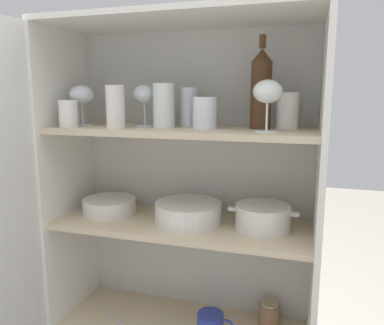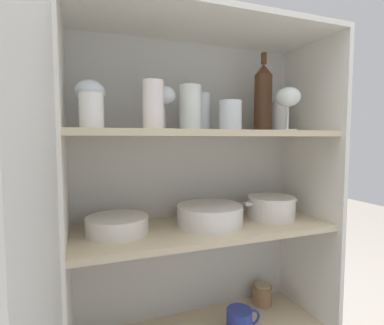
% 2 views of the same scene
% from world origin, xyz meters
% --- Properties ---
extents(cupboard_back_panel, '(0.92, 0.02, 1.42)m').
position_xyz_m(cupboard_back_panel, '(0.00, 0.32, 0.71)').
color(cupboard_back_panel, silver).
rests_on(cupboard_back_panel, ground_plane).
extents(cupboard_side_left, '(0.02, 0.35, 1.42)m').
position_xyz_m(cupboard_side_left, '(-0.45, 0.16, 0.71)').
color(cupboard_side_left, white).
rests_on(cupboard_side_left, ground_plane).
extents(cupboard_side_right, '(0.02, 0.35, 1.42)m').
position_xyz_m(cupboard_side_right, '(0.45, 0.16, 0.71)').
color(cupboard_side_right, white).
rests_on(cupboard_side_right, ground_plane).
extents(cupboard_top_panel, '(0.92, 0.35, 0.02)m').
position_xyz_m(cupboard_top_panel, '(0.00, 0.16, 1.43)').
color(cupboard_top_panel, white).
rests_on(cupboard_top_panel, cupboard_side_left).
extents(shelf_board_middle, '(0.88, 0.31, 0.02)m').
position_xyz_m(shelf_board_middle, '(0.00, 0.16, 0.74)').
color(shelf_board_middle, beige).
extents(shelf_board_upper, '(0.88, 0.31, 0.02)m').
position_xyz_m(shelf_board_upper, '(0.00, 0.16, 1.07)').
color(shelf_board_upper, beige).
extents(tumbler_glass_0, '(0.06, 0.06, 0.09)m').
position_xyz_m(tumbler_glass_0, '(-0.37, 0.06, 1.12)').
color(tumbler_glass_0, white).
rests_on(tumbler_glass_0, shelf_board_upper).
extents(tumbler_glass_1, '(0.07, 0.07, 0.15)m').
position_xyz_m(tumbler_glass_1, '(-0.06, 0.15, 1.15)').
color(tumbler_glass_1, white).
rests_on(tumbler_glass_1, shelf_board_upper).
extents(tumbler_glass_2, '(0.07, 0.07, 0.12)m').
position_xyz_m(tumbler_glass_2, '(0.34, 0.22, 1.14)').
color(tumbler_glass_2, white).
rests_on(tumbler_glass_2, shelf_board_upper).
extents(tumbler_glass_3, '(0.06, 0.06, 0.13)m').
position_xyz_m(tumbler_glass_3, '(0.01, 0.22, 1.14)').
color(tumbler_glass_3, white).
rests_on(tumbler_glass_3, shelf_board_upper).
extents(tumbler_glass_4, '(0.08, 0.08, 0.10)m').
position_xyz_m(tumbler_glass_4, '(0.09, 0.14, 1.13)').
color(tumbler_glass_4, white).
rests_on(tumbler_glass_4, shelf_board_upper).
extents(tumbler_glass_5, '(0.06, 0.06, 0.14)m').
position_xyz_m(tumbler_glass_5, '(-0.20, 0.08, 1.15)').
color(tumbler_glass_5, silver).
rests_on(tumbler_glass_5, shelf_board_upper).
extents(wine_glass_0, '(0.09, 0.09, 0.15)m').
position_xyz_m(wine_glass_0, '(0.29, 0.09, 1.19)').
color(wine_glass_0, white).
rests_on(wine_glass_0, shelf_board_upper).
extents(wine_glass_1, '(0.09, 0.09, 0.14)m').
position_xyz_m(wine_glass_1, '(-0.37, 0.15, 1.18)').
color(wine_glass_1, white).
rests_on(wine_glass_1, shelf_board_upper).
extents(wine_glass_2, '(0.08, 0.08, 0.14)m').
position_xyz_m(wine_glass_2, '(-0.14, 0.17, 1.18)').
color(wine_glass_2, white).
rests_on(wine_glass_2, shelf_board_upper).
extents(wine_bottle, '(0.07, 0.07, 0.29)m').
position_xyz_m(wine_bottle, '(0.26, 0.20, 1.21)').
color(wine_bottle, '#4C2D19').
rests_on(wine_bottle, shelf_board_upper).
extents(plate_stack_white, '(0.23, 0.23, 0.07)m').
position_xyz_m(plate_stack_white, '(0.02, 0.17, 0.78)').
color(plate_stack_white, silver).
rests_on(plate_stack_white, shelf_board_middle).
extents(mixing_bowl_large, '(0.20, 0.20, 0.06)m').
position_xyz_m(mixing_bowl_large, '(-0.30, 0.18, 0.78)').
color(mixing_bowl_large, silver).
rests_on(mixing_bowl_large, shelf_board_middle).
extents(casserole_dish, '(0.23, 0.18, 0.08)m').
position_xyz_m(casserole_dish, '(0.28, 0.17, 0.79)').
color(casserole_dish, silver).
rests_on(casserole_dish, shelf_board_middle).
extents(coffee_mug_primary, '(0.13, 0.09, 0.09)m').
position_xyz_m(coffee_mug_primary, '(0.12, 0.12, 0.40)').
color(coffee_mug_primary, '#283893').
rests_on(coffee_mug_primary, shelf_board_lower).
extents(storage_jar, '(0.08, 0.08, 0.09)m').
position_xyz_m(storage_jar, '(0.31, 0.25, 0.39)').
color(storage_jar, '#99704C').
rests_on(storage_jar, shelf_board_lower).
extents(serving_spoon, '(0.17, 0.10, 0.01)m').
position_xyz_m(serving_spoon, '(-0.22, 0.09, 0.36)').
color(serving_spoon, silver).
rests_on(serving_spoon, shelf_board_lower).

